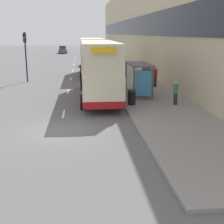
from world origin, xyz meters
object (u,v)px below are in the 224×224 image
Objects in this scene: pedestrian_at_shelter at (155,77)px; traffic_light_far_kerb at (25,49)px; car_2 at (87,48)px; litter_bin at (132,97)px; bus_shelter at (142,74)px; double_decker_bus_ahead at (92,56)px; car_0 at (63,50)px; pedestrian_1 at (176,93)px; car_1 at (88,60)px; double_decker_bus_near at (99,69)px.

traffic_light_far_kerb reaches higher than pedestrian_at_shelter.
car_2 reaches higher than litter_bin.
traffic_light_far_kerb is (-8.95, 12.03, 2.69)m from litter_bin.
double_decker_bus_ahead is (-3.36, 12.91, 0.41)m from bus_shelter.
pedestrian_1 is (10.79, -58.23, 0.07)m from car_0.
pedestrian_at_shelter is at bearing -75.02° from car_1.
bus_shelter reaches higher than car_1.
double_decker_bus_ahead is 16.92m from pedestrian_1.
bus_shelter is 0.37× the size of double_decker_bus_near.
pedestrian_at_shelter is at bearing -85.04° from car_2.
double_decker_bus_near is 12.84m from double_decker_bus_ahead.
traffic_light_far_kerb is (-6.88, 9.03, 1.07)m from double_decker_bus_near.
pedestrian_1 is (5.12, -16.07, -1.33)m from double_decker_bus_ahead.
car_0 is 4.14× the size of litter_bin.
pedestrian_at_shelter is (2.02, 3.97, -0.80)m from bus_shelter.
car_0 is 52.29m from pedestrian_at_shelter.
bus_shelter is 62.64m from car_2.
double_decker_bus_near is at bearing -89.74° from double_decker_bus_ahead.
car_2 is (0.46, 37.87, 0.00)m from car_1.
pedestrian_at_shelter is (5.32, 3.89, -1.21)m from double_decker_bus_near.
car_1 is 27.71m from litter_bin.
car_2 is at bearing 89.30° from car_1.
double_decker_bus_ahead reaches higher than pedestrian_at_shelter.
double_decker_bus_ahead is 10.51m from pedestrian_at_shelter.
pedestrian_at_shelter is 7.13m from pedestrian_1.
double_decker_bus_near reaches higher than bus_shelter.
double_decker_bus_ahead is at bearing 90.26° from double_decker_bus_near.
car_0 is at bearing 102.19° from pedestrian_at_shelter.
traffic_light_far_kerb is (-7.11, -53.45, 2.49)m from car_2.
double_decker_bus_ahead is 49.67m from car_2.
litter_bin is (7.80, -58.00, -0.22)m from car_0.
car_1 is 1.01× the size of car_2.
traffic_light_far_kerb reaches higher than litter_bin.
car_2 is (0.29, 49.64, -1.42)m from double_decker_bus_ahead.
double_decker_bus_near is at bearing -143.83° from pedestrian_at_shelter.
pedestrian_1 is at bearing 100.50° from car_0.
car_0 reaches higher than car_1.
litter_bin is (1.84, -65.48, -0.20)m from car_2.
pedestrian_1 is at bearing -60.75° from bus_shelter.
traffic_light_far_kerb is at bearing 157.12° from pedestrian_at_shelter.
bus_shelter is 1.04× the size of car_1.
car_2 is at bearing 89.78° from double_decker_bus_near.
traffic_light_far_kerb is (-6.82, -3.80, 1.07)m from double_decker_bus_ahead.
car_0 is 59.22m from pedestrian_1.
double_decker_bus_near is at bearing 178.66° from bus_shelter.
double_decker_bus_ahead is 2.49× the size of car_1.
car_1 is 17.12m from traffic_light_far_kerb.
car_1 is at bearing 94.76° from litter_bin.
pedestrian_at_shelter is at bearing 63.00° from bus_shelter.
traffic_light_far_kerb is (-11.94, 12.27, 2.40)m from pedestrian_1.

